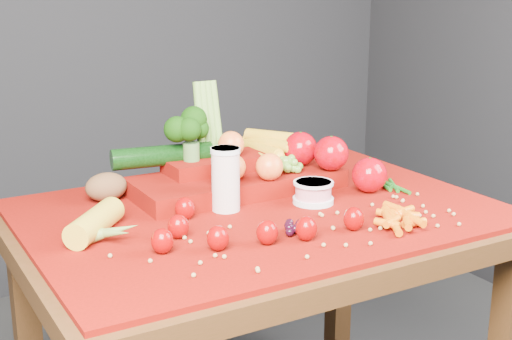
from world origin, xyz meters
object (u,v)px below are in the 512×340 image
milk_glass (226,177)px  table (260,252)px  produce_mound (248,166)px  yogurt_bowl (313,192)px

milk_glass → table: bearing=-23.9°
milk_glass → produce_mound: produce_mound is taller
yogurt_bowl → produce_mound: size_ratio=0.16×
table → produce_mound: bearing=71.3°
table → milk_glass: bearing=156.1°
table → yogurt_bowl: size_ratio=11.37×
table → produce_mound: 0.23m
milk_glass → produce_mound: (0.12, 0.12, -0.02)m
table → yogurt_bowl: (0.13, -0.02, 0.14)m
table → produce_mound: size_ratio=1.80×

